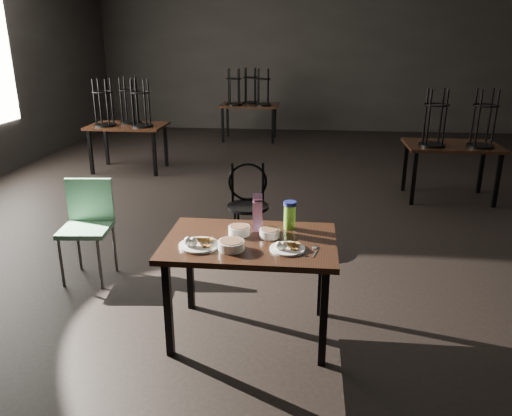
# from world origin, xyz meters

# --- Properties ---
(room) EXTENTS (12.00, 12.04, 3.22)m
(room) POSITION_xyz_m (-0.06, 0.01, 2.33)
(room) COLOR black
(room) RESTS_ON ground
(main_table) EXTENTS (1.20, 0.80, 0.75)m
(main_table) POSITION_xyz_m (-0.56, -2.61, 0.67)
(main_table) COLOR black
(main_table) RESTS_ON ground
(plate_left) EXTENTS (0.28, 0.28, 0.09)m
(plate_left) POSITION_xyz_m (-0.90, -2.76, 0.77)
(plate_left) COLOR white
(plate_left) RESTS_ON main_table
(plate_right) EXTENTS (0.24, 0.24, 0.08)m
(plate_right) POSITION_xyz_m (-0.30, -2.75, 0.77)
(plate_right) COLOR white
(plate_right) RESTS_ON main_table
(bowl_near) EXTENTS (0.15, 0.15, 0.06)m
(bowl_near) POSITION_xyz_m (-0.65, -2.51, 0.78)
(bowl_near) COLOR white
(bowl_near) RESTS_ON main_table
(bowl_far) EXTENTS (0.14, 0.14, 0.06)m
(bowl_far) POSITION_xyz_m (-0.43, -2.54, 0.78)
(bowl_far) COLOR white
(bowl_far) RESTS_ON main_table
(bowl_big) EXTENTS (0.18, 0.18, 0.06)m
(bowl_big) POSITION_xyz_m (-0.67, -2.78, 0.78)
(bowl_big) COLOR white
(bowl_big) RESTS_ON main_table
(juice_carton) EXTENTS (0.08, 0.08, 0.28)m
(juice_carton) POSITION_xyz_m (-0.53, -2.42, 0.88)
(juice_carton) COLOR #7F1766
(juice_carton) RESTS_ON main_table
(water_bottle) EXTENTS (0.12, 0.12, 0.21)m
(water_bottle) POSITION_xyz_m (-0.30, -2.36, 0.86)
(water_bottle) COLOR #80CC3C
(water_bottle) RESTS_ON main_table
(spoon) EXTENTS (0.05, 0.19, 0.01)m
(spoon) POSITION_xyz_m (-0.11, -2.71, 0.75)
(spoon) COLOR silver
(spoon) RESTS_ON main_table
(bentwood_chair) EXTENTS (0.43, 0.43, 0.88)m
(bentwood_chair) POSITION_xyz_m (-0.77, -1.02, 0.52)
(bentwood_chair) COLOR black
(bentwood_chair) RESTS_ON ground
(school_chair) EXTENTS (0.45, 0.45, 0.89)m
(school_chair) POSITION_xyz_m (-2.12, -1.81, 0.54)
(school_chair) COLOR #73B48B
(school_chair) RESTS_ON ground
(bg_table_left) EXTENTS (1.20, 0.80, 1.48)m
(bg_table_left) POSITION_xyz_m (-3.08, 1.93, 0.78)
(bg_table_left) COLOR black
(bg_table_left) RESTS_ON ground
(bg_table_right) EXTENTS (1.20, 0.80, 1.48)m
(bg_table_right) POSITION_xyz_m (1.72, 0.88, 0.75)
(bg_table_right) COLOR black
(bg_table_right) RESTS_ON ground
(bg_table_far) EXTENTS (1.20, 0.80, 1.48)m
(bg_table_far) POSITION_xyz_m (-1.43, 4.67, 0.78)
(bg_table_far) COLOR black
(bg_table_far) RESTS_ON ground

